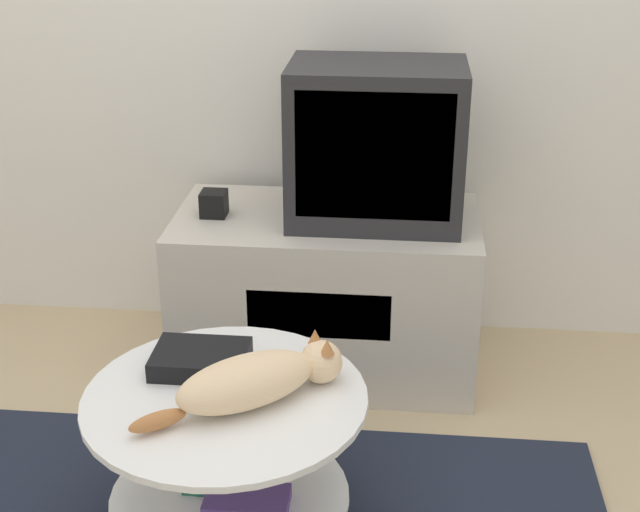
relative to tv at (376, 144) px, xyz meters
The scene contains 6 objects.
tv_stand 0.56m from the tv, behind, with size 1.00×0.55×0.56m.
tv is the anchor object (origin of this frame).
speaker 0.57m from the tv, behind, with size 0.08×0.08×0.08m.
coffee_table 1.09m from the tv, 109.75° to the right, with size 0.70×0.70×0.42m.
dvd_box 0.95m from the tv, 117.90° to the right, with size 0.24×0.17×0.05m.
cat 0.99m from the tv, 104.96° to the right, with size 0.47×0.36×0.13m.
Camera 1 is at (0.35, -1.78, 1.64)m, focal length 50.00 mm.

